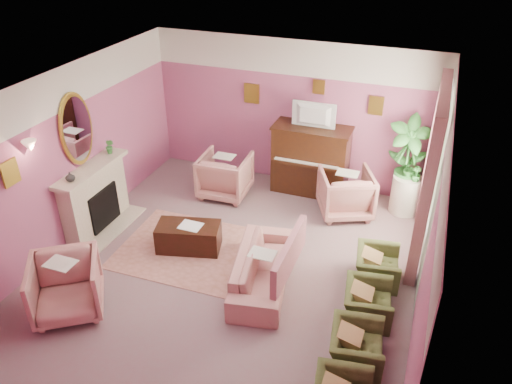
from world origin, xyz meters
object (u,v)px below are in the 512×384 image
(sofa, at_px, (262,262))
(floral_armchair_right, at_px, (346,191))
(television, at_px, (313,114))
(floral_armchair_front, at_px, (66,284))
(olive_chair_c, at_px, (368,298))
(side_table, at_px, (405,194))
(olive_chair_b, at_px, (357,342))
(floral_armchair_left, at_px, (225,173))
(olive_chair_d, at_px, (378,262))
(piano, at_px, (311,160))
(coffee_table, at_px, (189,237))

(sofa, xyz_separation_m, floral_armchair_right, (0.74, 2.32, 0.08))
(television, height_order, floral_armchair_front, television)
(sofa, height_order, olive_chair_c, sofa)
(olive_chair_c, relative_size, side_table, 1.04)
(floral_armchair_right, xyz_separation_m, floral_armchair_front, (-3.01, -3.79, 0.00))
(floral_armchair_right, xyz_separation_m, olive_chair_b, (0.83, -3.29, -0.14))
(floral_armchair_left, xyz_separation_m, olive_chair_d, (3.10, -1.51, -0.14))
(floral_armchair_right, relative_size, olive_chair_d, 1.26)
(television, distance_m, olive_chair_b, 4.35)
(floral_armchair_right, relative_size, side_table, 1.31)
(sofa, bearing_deg, floral_armchair_left, 125.20)
(floral_armchair_left, xyz_separation_m, floral_armchair_right, (2.28, 0.14, 0.00))
(olive_chair_c, bearing_deg, olive_chair_b, -90.00)
(floral_armchair_left, distance_m, olive_chair_d, 3.45)
(piano, height_order, side_table, piano)
(piano, bearing_deg, olive_chair_d, -53.73)
(piano, xyz_separation_m, floral_armchair_front, (-2.20, -4.37, -0.19))
(floral_armchair_right, distance_m, olive_chair_b, 3.40)
(television, xyz_separation_m, olive_chair_b, (1.64, -3.82, -1.28))
(olive_chair_c, xyz_separation_m, side_table, (0.17, 2.92, 0.03))
(piano, relative_size, olive_chair_b, 1.92)
(olive_chair_c, bearing_deg, sofa, 174.52)
(floral_armchair_left, bearing_deg, olive_chair_b, -45.46)
(piano, xyz_separation_m, sofa, (0.08, -2.90, -0.28))
(side_table, bearing_deg, television, 177.37)
(television, xyz_separation_m, olive_chair_d, (1.64, -2.18, -1.28))
(sofa, relative_size, floral_armchair_left, 2.02)
(sofa, distance_m, olive_chair_d, 1.70)
(sofa, height_order, floral_armchair_left, floral_armchair_left)
(television, height_order, floral_armchair_right, television)
(floral_armchair_right, relative_size, floral_armchair_front, 1.00)
(floral_armchair_right, xyz_separation_m, olive_chair_c, (0.83, -2.47, -0.14))
(olive_chair_d, height_order, side_table, side_table)
(television, relative_size, floral_armchair_right, 0.87)
(sofa, relative_size, olive_chair_d, 2.54)
(coffee_table, bearing_deg, floral_armchair_right, 42.43)
(television, xyz_separation_m, olive_chair_c, (1.64, -3.00, -1.28))
(floral_armchair_right, relative_size, olive_chair_b, 1.26)
(piano, xyz_separation_m, floral_armchair_right, (0.81, -0.58, -0.19))
(television, height_order, olive_chair_b, television)
(piano, relative_size, side_table, 2.00)
(piano, xyz_separation_m, olive_chair_c, (1.64, -3.05, -0.33))
(floral_armchair_front, bearing_deg, olive_chair_c, 19.01)
(floral_armchair_right, height_order, olive_chair_b, floral_armchair_right)
(television, distance_m, olive_chair_d, 3.02)
(olive_chair_b, bearing_deg, olive_chair_d, 90.00)
(floral_armchair_right, bearing_deg, olive_chair_c, -71.50)
(television, distance_m, floral_armchair_front, 4.98)
(sofa, distance_m, olive_chair_b, 1.84)
(piano, distance_m, coffee_table, 2.88)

